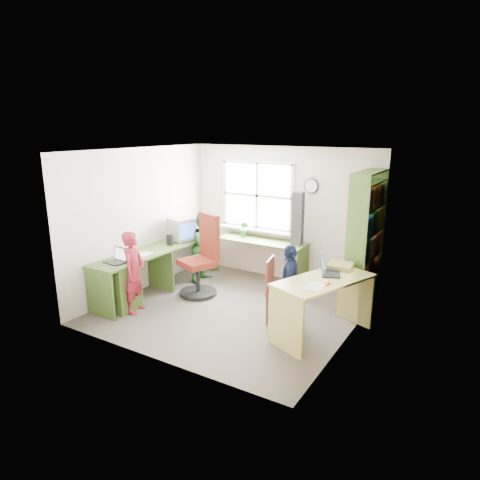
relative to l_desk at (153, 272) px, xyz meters
The scene contains 19 objects.
room 1.57m from the l_desk, 16.12° to the left, with size 3.64×3.44×2.44m.
l_desk is the anchor object (origin of this frame).
right_desk 2.80m from the l_desk, ahead, with size 1.10×1.53×0.80m.
bookshelf 3.35m from the l_desk, 26.43° to the left, with size 0.30×1.02×2.10m.
swivel_chair 0.81m from the l_desk, 47.98° to the left, with size 0.81×0.81×1.34m.
wooden_chair 2.09m from the l_desk, ahead, with size 0.48×0.48×0.93m.
crt_monitor 1.08m from the l_desk, 100.40° to the left, with size 0.50×0.47×0.40m.
laptop_left 0.68m from the l_desk, 108.42° to the right, with size 0.34×0.29×0.21m.
laptop_right 2.82m from the l_desk, ahead, with size 0.37×0.40×0.22m.
speaker_a 0.72m from the l_desk, 102.78° to the left, with size 0.12×0.12×0.19m.
speaker_b 1.20m from the l_desk, 98.22° to the left, with size 0.09×0.09×0.16m.
cd_tower 2.57m from the l_desk, 45.61° to the left, with size 0.20×0.18×0.92m.
game_box 2.95m from the l_desk, 14.69° to the left, with size 0.37×0.37×0.07m.
paper_a 0.33m from the l_desk, 158.99° to the right, with size 0.19×0.27×0.00m.
paper_b 2.81m from the l_desk, ahead, with size 0.23×0.32×0.00m.
potted_plant 1.92m from the l_desk, 69.44° to the left, with size 0.16×0.13×0.29m, color #2C6F2E.
person_red 0.55m from the l_desk, 79.54° to the right, with size 0.46×0.30×1.25m, color maroon.
person_green 1.19m from the l_desk, 80.77° to the left, with size 0.61×0.47×1.25m, color #296631.
person_navy 2.24m from the l_desk, 11.33° to the left, with size 0.66×0.27×1.13m, color #121D3B.
Camera 1 is at (3.26, -5.13, 2.72)m, focal length 32.00 mm.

